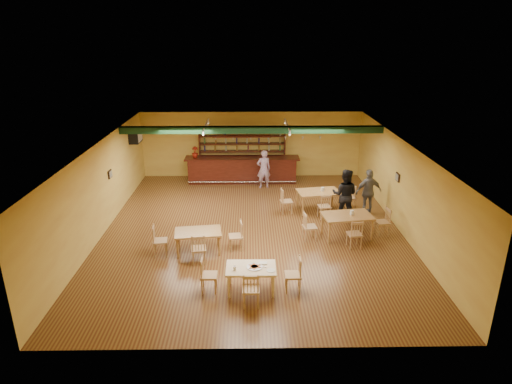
{
  "coord_description": "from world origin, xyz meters",
  "views": [
    {
      "loc": [
        -0.1,
        -13.64,
        6.36
      ],
      "look_at": [
        0.13,
        0.6,
        1.15
      ],
      "focal_mm": 30.74,
      "sensor_mm": 36.0,
      "label": 1
    }
  ],
  "objects_px": {
    "dining_table_d": "(346,226)",
    "near_table": "(251,279)",
    "bar_counter": "(242,169)",
    "dining_table_b": "(318,201)",
    "patron_right_a": "(345,195)",
    "dining_table_c": "(198,242)",
    "patron_bar": "(264,169)"
  },
  "relations": [
    {
      "from": "near_table",
      "to": "patron_bar",
      "type": "xyz_separation_m",
      "value": [
        0.59,
        8.08,
        0.49
      ]
    },
    {
      "from": "dining_table_d",
      "to": "patron_bar",
      "type": "xyz_separation_m",
      "value": [
        -2.55,
        4.96,
        0.44
      ]
    },
    {
      "from": "dining_table_c",
      "to": "patron_right_a",
      "type": "relative_size",
      "value": 0.74
    },
    {
      "from": "bar_counter",
      "to": "dining_table_d",
      "type": "height_order",
      "value": "bar_counter"
    },
    {
      "from": "dining_table_b",
      "to": "dining_table_c",
      "type": "xyz_separation_m",
      "value": [
        -4.15,
        -3.26,
        -0.04
      ]
    },
    {
      "from": "dining_table_d",
      "to": "patron_bar",
      "type": "relative_size",
      "value": 0.95
    },
    {
      "from": "patron_bar",
      "to": "dining_table_b",
      "type": "bearing_deg",
      "value": 113.79
    },
    {
      "from": "patron_right_a",
      "to": "dining_table_b",
      "type": "bearing_deg",
      "value": -26.08
    },
    {
      "from": "patron_bar",
      "to": "patron_right_a",
      "type": "relative_size",
      "value": 0.89
    },
    {
      "from": "dining_table_c",
      "to": "patron_bar",
      "type": "relative_size",
      "value": 0.84
    },
    {
      "from": "bar_counter",
      "to": "near_table",
      "type": "distance_m",
      "value": 8.91
    },
    {
      "from": "dining_table_c",
      "to": "patron_right_a",
      "type": "height_order",
      "value": "patron_right_a"
    },
    {
      "from": "dining_table_c",
      "to": "near_table",
      "type": "xyz_separation_m",
      "value": [
        1.59,
        -2.16,
        -0.01
      ]
    },
    {
      "from": "bar_counter",
      "to": "dining_table_b",
      "type": "relative_size",
      "value": 3.27
    },
    {
      "from": "near_table",
      "to": "dining_table_d",
      "type": "bearing_deg",
      "value": 45.19
    },
    {
      "from": "dining_table_c",
      "to": "near_table",
      "type": "bearing_deg",
      "value": -60.62
    },
    {
      "from": "patron_right_a",
      "to": "dining_table_c",
      "type": "bearing_deg",
      "value": 45.32
    },
    {
      "from": "dining_table_b",
      "to": "patron_bar",
      "type": "distance_m",
      "value": 3.34
    },
    {
      "from": "bar_counter",
      "to": "patron_bar",
      "type": "distance_m",
      "value": 1.27
    },
    {
      "from": "dining_table_b",
      "to": "near_table",
      "type": "height_order",
      "value": "dining_table_b"
    },
    {
      "from": "dining_table_c",
      "to": "patron_bar",
      "type": "bearing_deg",
      "value": 62.78
    },
    {
      "from": "dining_table_b",
      "to": "near_table",
      "type": "xyz_separation_m",
      "value": [
        -2.55,
        -5.42,
        -0.05
      ]
    },
    {
      "from": "dining_table_c",
      "to": "dining_table_b",
      "type": "bearing_deg",
      "value": 31.14
    },
    {
      "from": "near_table",
      "to": "patron_bar",
      "type": "relative_size",
      "value": 0.77
    },
    {
      "from": "bar_counter",
      "to": "dining_table_c",
      "type": "xyz_separation_m",
      "value": [
        -1.25,
        -6.74,
        -0.22
      ]
    },
    {
      "from": "dining_table_d",
      "to": "patron_right_a",
      "type": "distance_m",
      "value": 1.61
    },
    {
      "from": "dining_table_d",
      "to": "bar_counter",
      "type": "bearing_deg",
      "value": 113.41
    },
    {
      "from": "dining_table_d",
      "to": "near_table",
      "type": "distance_m",
      "value": 4.43
    },
    {
      "from": "bar_counter",
      "to": "dining_table_d",
      "type": "distance_m",
      "value": 6.75
    },
    {
      "from": "dining_table_c",
      "to": "patron_bar",
      "type": "xyz_separation_m",
      "value": [
        2.18,
        5.92,
        0.49
      ]
    },
    {
      "from": "dining_table_d",
      "to": "patron_right_a",
      "type": "height_order",
      "value": "patron_right_a"
    },
    {
      "from": "bar_counter",
      "to": "dining_table_c",
      "type": "relative_size",
      "value": 3.64
    }
  ]
}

